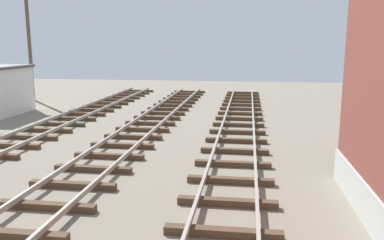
% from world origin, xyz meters
% --- Properties ---
extents(utility_pole_far, '(1.80, 0.24, 8.13)m').
position_xyz_m(utility_pole_far, '(-14.07, 26.58, 4.26)').
color(utility_pole_far, brown).
rests_on(utility_pole_far, ground).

